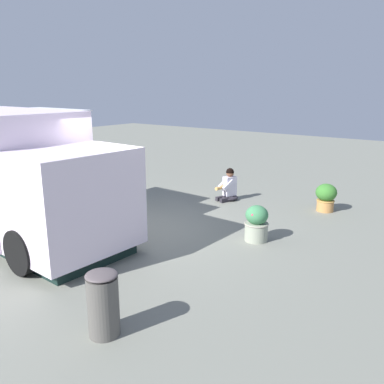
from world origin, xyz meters
name	(u,v)px	position (x,y,z in m)	size (l,w,h in m)	color
ground_plane	(131,231)	(0.00, 0.00, 0.00)	(40.00, 40.00, 0.00)	slate
food_truck	(17,179)	(-1.67, -1.57, 1.25)	(5.25, 2.89, 2.62)	white
person_customer	(229,188)	(0.40, 3.43, 0.36)	(0.60, 0.82, 0.92)	#27232B
planter_flowering_near	(326,196)	(2.92, 4.06, 0.39)	(0.53, 0.53, 0.72)	#B88046
planter_flowering_far	(256,223)	(2.48, 1.17, 0.37)	(0.50, 0.50, 0.75)	gray
trash_bin	(103,303)	(2.49, -2.92, 0.44)	(0.41, 0.41, 0.87)	#524F4B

